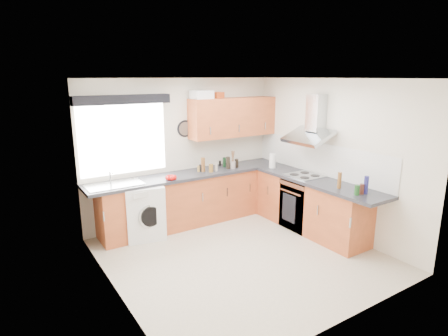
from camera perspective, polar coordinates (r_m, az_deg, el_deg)
ground_plane at (r=5.57m, az=2.67°, el=-13.19°), size 3.60×3.60×0.00m
ceiling at (r=4.96m, az=3.00°, el=13.47°), size 3.60×3.60×0.02m
wall_back at (r=6.63m, az=-6.29°, el=2.63°), size 3.60×0.02×2.50m
wall_front at (r=3.88m, az=18.63°, el=-6.21°), size 3.60×0.02×2.50m
wall_left at (r=4.36m, az=-16.79°, el=-3.84°), size 0.02×3.60×2.50m
wall_right at (r=6.32m, az=16.20°, el=1.60°), size 0.02×3.60×2.50m
window at (r=6.18m, az=-15.07°, el=4.24°), size 1.40×0.02×1.10m
window_blind at (r=6.03m, az=-15.17°, el=10.04°), size 1.50×0.18×0.14m
splashback at (r=6.52m, az=14.12°, el=1.47°), size 0.01×3.00×0.54m
base_cab_back at (r=6.55m, az=-5.74°, el=-4.93°), size 3.00×0.58×0.86m
base_cab_corner at (r=7.37m, az=5.42°, el=-2.78°), size 0.60×0.60×0.86m
base_cab_right at (r=6.43m, az=12.99°, el=-5.60°), size 0.58×2.10×0.86m
worktop_back at (r=6.45m, az=-5.01°, el=-0.98°), size 3.60×0.62×0.05m
worktop_right at (r=6.19m, az=14.14°, el=-2.01°), size 0.62×2.42×0.05m
sink at (r=5.96m, az=-16.39°, el=-2.12°), size 0.84×0.46×0.10m
oven at (r=6.52m, az=11.98°, el=-5.31°), size 0.56×0.58×0.85m
hob_plate at (r=6.38m, az=12.20°, el=-1.13°), size 0.52×0.52×0.01m
extractor_hood at (r=6.29m, az=13.25°, el=6.53°), size 0.52×0.78×0.66m
upper_cabinets at (r=6.88m, az=1.40°, el=7.74°), size 1.70×0.35×0.70m
washing_machine at (r=6.14m, az=-12.10°, el=-6.42°), size 0.70×0.69×0.87m
wall_clock at (r=6.57m, az=-5.91°, el=5.98°), size 0.29×0.04×0.29m
casserole at (r=6.50m, az=-3.42°, el=11.10°), size 0.37×0.28×0.15m
storage_box at (r=6.77m, az=-1.14°, el=11.05°), size 0.28×0.25×0.10m
utensil_pot at (r=6.72m, az=1.36°, el=0.47°), size 0.10×0.10×0.13m
kitchen_roll at (r=6.82m, az=7.39°, el=1.08°), size 0.12×0.12×0.26m
tomato_cluster at (r=6.06m, az=-8.06°, el=-1.45°), size 0.17×0.17×0.07m
jar_0 at (r=6.54m, az=-1.21°, el=0.16°), size 0.05×0.05×0.15m
jar_1 at (r=6.94m, az=-0.62°, el=0.74°), size 0.04×0.04×0.09m
jar_2 at (r=6.50m, az=-3.23°, el=0.50°), size 0.07×0.07×0.25m
jar_3 at (r=6.86m, az=0.04°, el=0.92°), size 0.06×0.06×0.17m
jar_4 at (r=6.48m, az=-1.99°, el=-0.02°), size 0.07×0.07×0.14m
jar_5 at (r=6.80m, az=1.93°, el=0.73°), size 0.07×0.07×0.16m
jar_6 at (r=6.52m, az=-3.85°, el=-0.09°), size 0.06×0.06×0.11m
jar_7 at (r=6.70m, az=0.62°, el=0.80°), size 0.07×0.07×0.22m
jar_8 at (r=6.51m, az=-3.51°, el=-0.02°), size 0.07×0.07×0.13m
bottle_0 at (r=5.56m, az=19.60°, el=-3.17°), size 0.07×0.07×0.14m
bottle_1 at (r=5.79m, az=17.19°, el=-1.80°), size 0.06×0.06×0.24m
bottle_2 at (r=5.64m, az=20.84°, el=-2.43°), size 0.06×0.06×0.26m
bottle_3 at (r=5.63m, az=20.25°, el=-3.01°), size 0.06×0.06×0.15m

